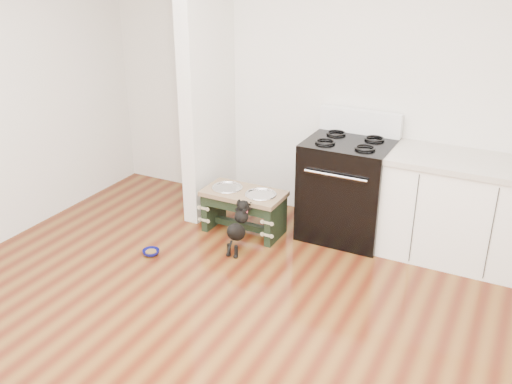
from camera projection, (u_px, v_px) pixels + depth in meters
name	position (u px, v px, depth m)	size (l,w,h in m)	color
ground	(200.00, 362.00, 3.75)	(5.00, 5.00, 0.00)	#4A1B0D
room_shell	(188.00, 125.00, 3.10)	(5.00, 5.00, 5.00)	silver
partition_wall	(207.00, 78.00, 5.41)	(0.15, 0.80, 2.70)	silver
oven_range	(347.00, 187.00, 5.21)	(0.76, 0.69, 1.14)	black
cabinet_run	(458.00, 210.00, 4.83)	(1.24, 0.64, 0.91)	white
dog_feeder	(244.00, 203.00, 5.33)	(0.76, 0.41, 0.43)	black
puppy	(238.00, 226.00, 5.00)	(0.13, 0.39, 0.46)	black
floor_bowl	(151.00, 252.00, 5.03)	(0.17, 0.17, 0.05)	#0E0E62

